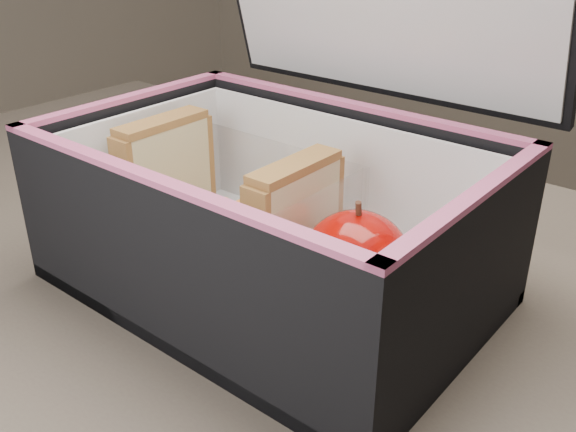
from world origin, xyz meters
The scene contains 8 objects.
kitchen_table centered at (0.00, 0.00, 0.66)m, with size 1.20×0.80×0.75m.
lunch_bag centered at (0.03, 0.04, 0.82)m, with size 0.34×0.28×0.34m.
plastic_tub centered at (-0.03, 0.04, 0.81)m, with size 0.19×0.14×0.08m, color white, non-canonical shape.
sandwich_left centered at (-0.10, 0.04, 0.82)m, with size 0.02×0.09×0.10m.
sandwich_right centered at (0.05, 0.04, 0.82)m, with size 0.02×0.09×0.10m.
carrot_sticks centered at (-0.03, 0.04, 0.79)m, with size 0.04×0.15×0.03m.
paper_napkin centered at (0.11, 0.04, 0.77)m, with size 0.07×0.08×0.01m, color white.
red_apple centered at (0.11, 0.03, 0.81)m, with size 0.09×0.09×0.08m.
Camera 1 is at (0.32, -0.30, 1.04)m, focal length 40.00 mm.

